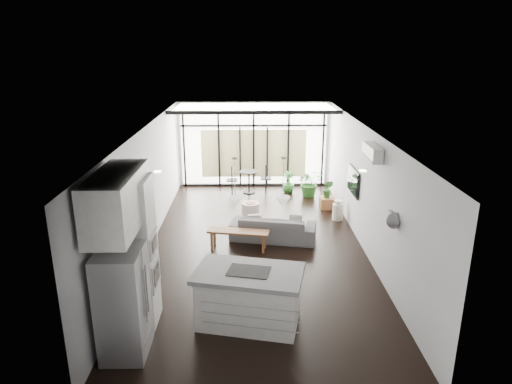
{
  "coord_description": "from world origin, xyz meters",
  "views": [
    {
      "loc": [
        -0.17,
        -9.92,
        4.54
      ],
      "look_at": [
        0.0,
        0.3,
        1.25
      ],
      "focal_mm": 32.0,
      "sensor_mm": 36.0,
      "label": 1
    }
  ],
  "objects_px": {
    "console_bench": "(238,240)",
    "fridge": "(123,303)",
    "pouf": "(250,210)",
    "tv": "(353,181)",
    "island": "(249,297)",
    "milk_can": "(338,210)",
    "sofa": "(273,224)"
  },
  "relations": [
    {
      "from": "sofa",
      "to": "tv",
      "type": "xyz_separation_m",
      "value": [
        2.04,
        0.59,
        0.9
      ]
    },
    {
      "from": "sofa",
      "to": "tv",
      "type": "relative_size",
      "value": 1.88
    },
    {
      "from": "island",
      "to": "console_bench",
      "type": "bearing_deg",
      "value": 107.0
    },
    {
      "from": "console_bench",
      "to": "pouf",
      "type": "relative_size",
      "value": 2.89
    },
    {
      "from": "sofa",
      "to": "pouf",
      "type": "height_order",
      "value": "sofa"
    },
    {
      "from": "island",
      "to": "pouf",
      "type": "height_order",
      "value": "island"
    },
    {
      "from": "milk_can",
      "to": "tv",
      "type": "height_order",
      "value": "tv"
    },
    {
      "from": "fridge",
      "to": "sofa",
      "type": "height_order",
      "value": "fridge"
    },
    {
      "from": "fridge",
      "to": "pouf",
      "type": "height_order",
      "value": "fridge"
    },
    {
      "from": "sofa",
      "to": "pouf",
      "type": "bearing_deg",
      "value": -59.18
    },
    {
      "from": "fridge",
      "to": "console_bench",
      "type": "xyz_separation_m",
      "value": [
        1.65,
        3.74,
        -0.63
      ]
    },
    {
      "from": "island",
      "to": "milk_can",
      "type": "distance_m",
      "value": 5.39
    },
    {
      "from": "sofa",
      "to": "console_bench",
      "type": "height_order",
      "value": "sofa"
    },
    {
      "from": "island",
      "to": "fridge",
      "type": "xyz_separation_m",
      "value": [
        -1.89,
        -0.75,
        0.37
      ]
    },
    {
      "from": "fridge",
      "to": "island",
      "type": "bearing_deg",
      "value": 21.68
    },
    {
      "from": "sofa",
      "to": "console_bench",
      "type": "distance_m",
      "value": 1.02
    },
    {
      "from": "console_bench",
      "to": "milk_can",
      "type": "bearing_deg",
      "value": 44.57
    },
    {
      "from": "island",
      "to": "pouf",
      "type": "relative_size",
      "value": 3.61
    },
    {
      "from": "pouf",
      "to": "tv",
      "type": "distance_m",
      "value": 2.97
    },
    {
      "from": "fridge",
      "to": "tv",
      "type": "distance_m",
      "value": 6.68
    },
    {
      "from": "console_bench",
      "to": "pouf",
      "type": "xyz_separation_m",
      "value": [
        0.3,
        2.11,
        -0.03
      ]
    },
    {
      "from": "pouf",
      "to": "milk_can",
      "type": "xyz_separation_m",
      "value": [
        2.37,
        -0.29,
        0.08
      ]
    },
    {
      "from": "island",
      "to": "sofa",
      "type": "height_order",
      "value": "island"
    },
    {
      "from": "fridge",
      "to": "sofa",
      "type": "xyz_separation_m",
      "value": [
        2.49,
        4.29,
        -0.45
      ]
    },
    {
      "from": "console_bench",
      "to": "tv",
      "type": "relative_size",
      "value": 1.29
    },
    {
      "from": "fridge",
      "to": "console_bench",
      "type": "height_order",
      "value": "fridge"
    },
    {
      "from": "fridge",
      "to": "tv",
      "type": "bearing_deg",
      "value": 47.16
    },
    {
      "from": "fridge",
      "to": "milk_can",
      "type": "distance_m",
      "value": 7.07
    },
    {
      "from": "console_bench",
      "to": "fridge",
      "type": "bearing_deg",
      "value": -103.58
    },
    {
      "from": "island",
      "to": "milk_can",
      "type": "height_order",
      "value": "island"
    },
    {
      "from": "fridge",
      "to": "console_bench",
      "type": "distance_m",
      "value": 4.13
    },
    {
      "from": "fridge",
      "to": "pouf",
      "type": "xyz_separation_m",
      "value": [
        1.94,
        5.85,
        -0.66
      ]
    }
  ]
}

